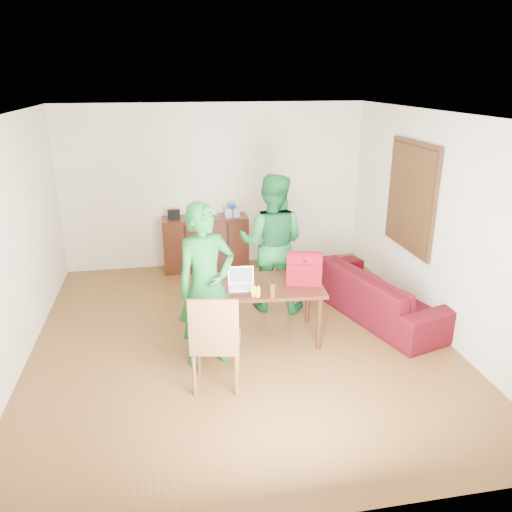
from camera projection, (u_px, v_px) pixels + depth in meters
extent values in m
cube|color=#462811|center=(241.00, 342.00, 6.23)|extent=(5.00, 5.50, 0.10)
cube|color=white|center=(238.00, 110.00, 5.28)|extent=(5.00, 5.50, 0.10)
cube|color=beige|center=(214.00, 186.00, 8.35)|extent=(5.00, 0.10, 2.70)
cube|color=beige|center=(305.00, 367.00, 3.17)|extent=(5.00, 0.10, 2.70)
cube|color=beige|center=(3.00, 249.00, 5.32)|extent=(0.10, 5.50, 2.70)
cube|color=beige|center=(442.00, 225.00, 6.19)|extent=(0.10, 5.50, 2.70)
cube|color=#3F2614|center=(411.00, 197.00, 6.75)|extent=(0.04, 1.28, 1.48)
cube|color=#462715|center=(409.00, 197.00, 6.75)|extent=(0.01, 1.18, 1.36)
cube|color=black|center=(206.00, 243.00, 8.35)|extent=(1.40, 0.45, 0.90)
cube|color=black|center=(174.00, 214.00, 8.09)|extent=(0.20, 0.14, 0.14)
cube|color=#A9A8B1|center=(232.00, 212.00, 8.25)|extent=(0.24, 0.22, 0.14)
ellipsoid|color=#17449B|center=(232.00, 206.00, 8.21)|extent=(0.14, 0.14, 0.07)
cube|color=black|center=(259.00, 286.00, 6.04)|extent=(1.59, 0.98, 0.04)
cylinder|color=black|center=(204.00, 328.00, 5.77)|extent=(0.07, 0.07, 0.67)
cylinder|color=black|center=(319.00, 323.00, 5.90)|extent=(0.07, 0.07, 0.67)
cylinder|color=black|center=(203.00, 303.00, 6.42)|extent=(0.07, 0.07, 0.67)
cylinder|color=black|center=(308.00, 298.00, 6.55)|extent=(0.07, 0.07, 0.67)
cube|color=brown|center=(216.00, 342.00, 5.14)|extent=(0.57, 0.55, 0.06)
cube|color=brown|center=(214.00, 326.00, 4.84)|extent=(0.49, 0.12, 0.56)
imported|color=#156023|center=(206.00, 286.00, 5.43)|extent=(0.79, 0.66, 1.87)
imported|color=#16632B|center=(272.00, 243.00, 6.76)|extent=(1.12, 1.00, 1.90)
cube|color=white|center=(242.00, 288.00, 5.92)|extent=(0.33, 0.24, 0.02)
cube|color=black|center=(242.00, 279.00, 5.88)|extent=(0.32, 0.10, 0.20)
cylinder|color=#502B12|center=(272.00, 289.00, 5.65)|extent=(0.08, 0.08, 0.19)
cube|color=maroon|center=(304.00, 271.00, 6.03)|extent=(0.47, 0.35, 0.31)
imported|color=#36070B|center=(378.00, 293.00, 6.76)|extent=(1.46, 2.36, 0.65)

